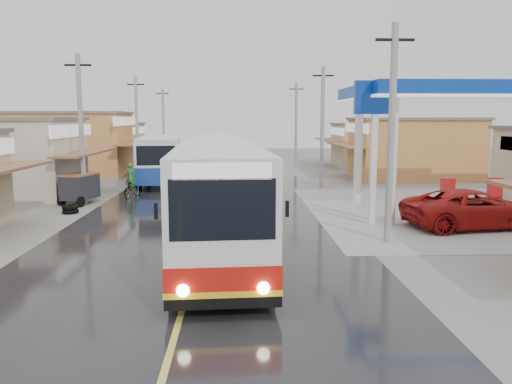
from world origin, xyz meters
TOP-DOWN VIEW (x-y plane):
  - ground at (0.00, 0.00)m, footprint 120.00×120.00m
  - road at (0.00, 15.00)m, footprint 12.00×90.00m
  - centre_line at (0.00, 15.00)m, footprint 0.15×90.00m
  - shopfronts_left at (-13.00, 18.00)m, footprint 11.00×44.00m
  - shopfronts_right at (15.00, 12.00)m, footprint 11.00×44.00m
  - utility_poles_left at (-7.00, 16.00)m, footprint 1.60×50.00m
  - utility_poles_right at (7.00, 15.00)m, footprint 1.60×36.00m
  - coach_bus at (0.67, -0.92)m, footprint 3.57×13.08m
  - second_bus at (-4.19, 17.84)m, footprint 3.65×10.23m
  - jeepney at (11.38, 2.33)m, footprint 6.26×3.55m
  - cyclist at (-4.90, 11.20)m, footprint 1.08×2.01m
  - tricycle_near at (-7.23, 8.95)m, footprint 1.93×2.47m
  - tyre_stack at (-6.88, 6.26)m, footprint 0.81×0.81m

SIDE VIEW (x-z plane):
  - ground at x=0.00m, z-range 0.00..0.00m
  - shopfronts_left at x=-13.00m, z-range -2.60..2.60m
  - shopfronts_right at x=15.00m, z-range -2.40..2.40m
  - utility_poles_left at x=-7.00m, z-range -4.00..4.00m
  - utility_poles_right at x=7.00m, z-range -4.00..4.00m
  - road at x=0.00m, z-range 0.00..0.02m
  - centre_line at x=0.00m, z-range 0.02..0.03m
  - tyre_stack at x=-6.88m, z-range 0.00..0.42m
  - cyclist at x=-4.90m, z-range -0.35..1.70m
  - jeepney at x=11.38m, z-range 0.00..1.65m
  - tricycle_near at x=-7.23m, z-range 0.12..1.79m
  - second_bus at x=-4.19m, z-range 0.13..3.45m
  - coach_bus at x=0.67m, z-range -0.07..3.97m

